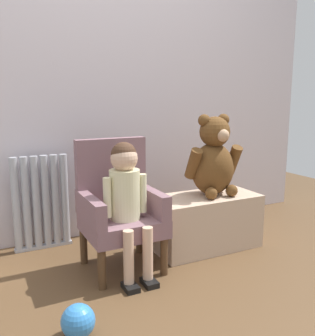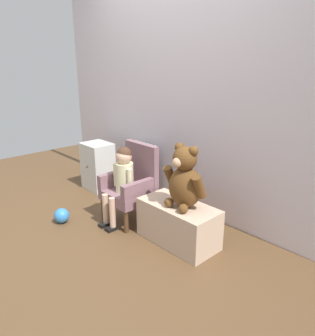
{
  "view_description": "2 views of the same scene",
  "coord_description": "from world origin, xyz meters",
  "px_view_note": "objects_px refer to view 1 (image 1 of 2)",
  "views": [
    {
      "loc": [
        -0.74,
        -1.48,
        1.0
      ],
      "look_at": [
        0.25,
        0.5,
        0.57
      ],
      "focal_mm": 40.0,
      "sensor_mm": 36.0,
      "label": 1
    },
    {
      "loc": [
        2.32,
        -1.34,
        1.52
      ],
      "look_at": [
        0.33,
        0.52,
        0.61
      ],
      "focal_mm": 35.0,
      "sensor_mm": 36.0,
      "label": 2
    }
  ],
  "objects_px": {
    "radiator": "(41,203)",
    "toy_ball": "(78,321)",
    "large_teddy_bear": "(213,160)",
    "child_figure": "(126,189)",
    "low_bench": "(205,221)",
    "child_armchair": "(118,207)"
  },
  "relations": [
    {
      "from": "child_figure",
      "to": "low_bench",
      "type": "distance_m",
      "value": 0.7
    },
    {
      "from": "child_armchair",
      "to": "low_bench",
      "type": "xyz_separation_m",
      "value": [
        0.61,
        0.01,
        -0.19
      ]
    },
    {
      "from": "child_figure",
      "to": "toy_ball",
      "type": "height_order",
      "value": "child_figure"
    },
    {
      "from": "child_armchair",
      "to": "low_bench",
      "type": "relative_size",
      "value": 1.07
    },
    {
      "from": "radiator",
      "to": "toy_ball",
      "type": "relative_size",
      "value": 4.3
    },
    {
      "from": "large_teddy_bear",
      "to": "low_bench",
      "type": "bearing_deg",
      "value": -173.01
    },
    {
      "from": "radiator",
      "to": "toy_ball",
      "type": "xyz_separation_m",
      "value": [
        -0.04,
        -1.04,
        -0.24
      ]
    },
    {
      "from": "radiator",
      "to": "toy_ball",
      "type": "height_order",
      "value": "radiator"
    },
    {
      "from": "child_armchair",
      "to": "low_bench",
      "type": "distance_m",
      "value": 0.64
    },
    {
      "from": "large_teddy_bear",
      "to": "toy_ball",
      "type": "distance_m",
      "value": 1.32
    },
    {
      "from": "low_bench",
      "to": "large_teddy_bear",
      "type": "distance_m",
      "value": 0.41
    },
    {
      "from": "low_bench",
      "to": "radiator",
      "type": "bearing_deg",
      "value": 154.21
    },
    {
      "from": "child_armchair",
      "to": "child_figure",
      "type": "relative_size",
      "value": 1.0
    },
    {
      "from": "child_armchair",
      "to": "large_teddy_bear",
      "type": "distance_m",
      "value": 0.71
    },
    {
      "from": "radiator",
      "to": "large_teddy_bear",
      "type": "distance_m",
      "value": 1.16
    },
    {
      "from": "child_figure",
      "to": "toy_ball",
      "type": "distance_m",
      "value": 0.73
    },
    {
      "from": "large_teddy_bear",
      "to": "toy_ball",
      "type": "bearing_deg",
      "value": -151.67
    },
    {
      "from": "child_figure",
      "to": "radiator",
      "type": "bearing_deg",
      "value": 121.11
    },
    {
      "from": "radiator",
      "to": "child_figure",
      "type": "relative_size",
      "value": 0.83
    },
    {
      "from": "child_figure",
      "to": "large_teddy_bear",
      "type": "xyz_separation_m",
      "value": [
        0.67,
        0.13,
        0.09
      ]
    },
    {
      "from": "low_bench",
      "to": "toy_ball",
      "type": "distance_m",
      "value": 1.17
    },
    {
      "from": "radiator",
      "to": "low_bench",
      "type": "height_order",
      "value": "radiator"
    }
  ]
}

